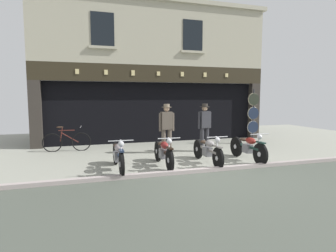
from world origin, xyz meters
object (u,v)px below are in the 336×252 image
at_px(motorcycle_center_left, 164,152).
at_px(leaning_bicycle, 67,141).
at_px(motorcycle_center_right, 248,147).
at_px(tyre_sign_pole, 253,114).
at_px(advert_board_near, 106,101).
at_px(salesman_left, 167,126).
at_px(shopkeeper_center, 205,125).
at_px(advert_board_far, 83,101).
at_px(motorcycle_left, 118,155).
at_px(motorcycle_center, 208,150).

relative_size(motorcycle_center_left, leaning_bicycle, 1.14).
xyz_separation_m(motorcycle_center_right, tyre_sign_pole, (2.04, 2.78, 0.84)).
height_order(advert_board_near, leaning_bicycle, advert_board_near).
xyz_separation_m(salesman_left, tyre_sign_pole, (4.09, 0.85, 0.31)).
distance_m(shopkeeper_center, tyre_sign_pole, 2.88).
bearing_deg(advert_board_far, shopkeeper_center, -33.07).
relative_size(motorcycle_left, leaning_bicycle, 1.23).
bearing_deg(motorcycle_center_right, salesman_left, -43.17).
bearing_deg(motorcycle_center_left, motorcycle_left, 4.46).
height_order(motorcycle_left, advert_board_far, advert_board_far).
bearing_deg(motorcycle_center, tyre_sign_pole, -140.10).
xyz_separation_m(motorcycle_left, tyre_sign_pole, (6.03, 2.74, 0.84)).
xyz_separation_m(motorcycle_left, advert_board_far, (-0.82, 4.47, 1.39)).
bearing_deg(motorcycle_center, motorcycle_center_left, -1.94).
bearing_deg(motorcycle_left, leaning_bicycle, -65.34).
distance_m(motorcycle_left, motorcycle_center_left, 1.30).
distance_m(salesman_left, advert_board_far, 3.88).
bearing_deg(motorcycle_center, salesman_left, -68.79).
relative_size(motorcycle_center_left, advert_board_far, 2.19).
relative_size(motorcycle_center, leaning_bicycle, 1.20).
bearing_deg(advert_board_far, leaning_bicycle, -117.35).
bearing_deg(salesman_left, advert_board_far, -42.50).
relative_size(advert_board_near, leaning_bicycle, 0.55).
distance_m(motorcycle_center_left, advert_board_far, 5.08).
relative_size(motorcycle_left, motorcycle_center_left, 1.08).
relative_size(motorcycle_center_right, tyre_sign_pole, 0.86).
bearing_deg(advert_board_far, motorcycle_center_right, -43.11).
xyz_separation_m(motorcycle_center_right, advert_board_far, (-4.81, 4.51, 1.39)).
distance_m(motorcycle_left, advert_board_near, 4.68).
height_order(motorcycle_center_left, advert_board_near, advert_board_near).
height_order(salesman_left, advert_board_near, advert_board_near).
relative_size(tyre_sign_pole, leaning_bicycle, 1.35).
height_order(motorcycle_center_left, motorcycle_center_right, motorcycle_center_right).
xyz_separation_m(motorcycle_center_left, tyre_sign_pole, (4.74, 2.67, 0.85)).
height_order(motorcycle_left, shopkeeper_center, shopkeeper_center).
distance_m(motorcycle_center_left, motorcycle_center, 1.35).
distance_m(motorcycle_center_left, motorcycle_center_right, 2.70).
height_order(motorcycle_center_left, advert_board_far, advert_board_far).
distance_m(advert_board_near, leaning_bicycle, 2.44).
distance_m(shopkeeper_center, advert_board_far, 5.04).
relative_size(motorcycle_left, tyre_sign_pole, 0.91).
distance_m(motorcycle_center, salesman_left, 2.09).
xyz_separation_m(shopkeeper_center, advert_board_far, (-4.16, 2.71, 0.86)).
bearing_deg(motorcycle_left, salesman_left, -135.08).
bearing_deg(motorcycle_center_right, advert_board_near, -49.02).
xyz_separation_m(motorcycle_center_right, salesman_left, (-2.05, 1.93, 0.53)).
bearing_deg(tyre_sign_pole, shopkeeper_center, -159.98).
height_order(advert_board_near, advert_board_far, advert_board_near).
xyz_separation_m(motorcycle_center, tyre_sign_pole, (3.39, 2.74, 0.86)).
bearing_deg(shopkeeper_center, tyre_sign_pole, -171.08).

